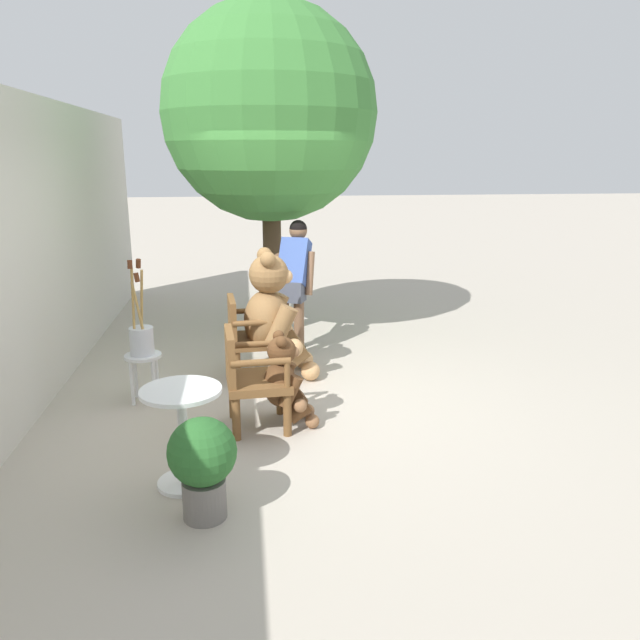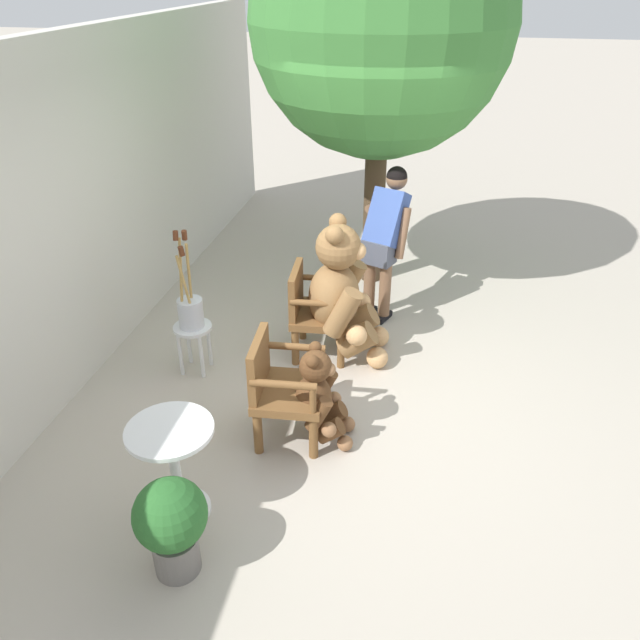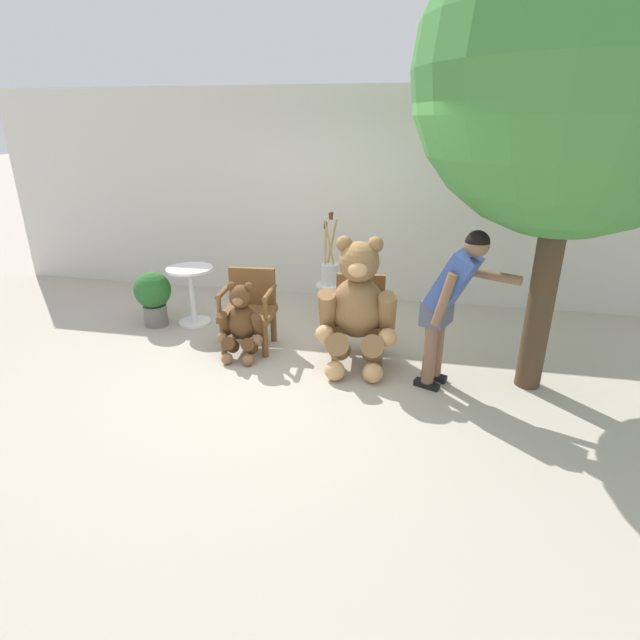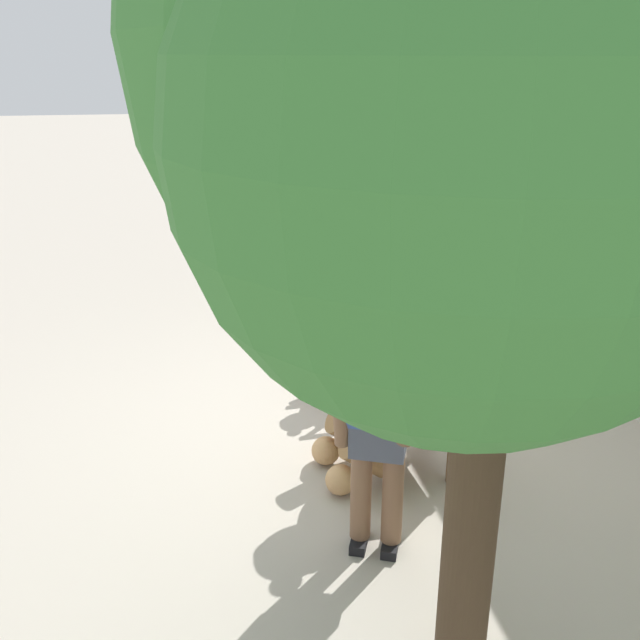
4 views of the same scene
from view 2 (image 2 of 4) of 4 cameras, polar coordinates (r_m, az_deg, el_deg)
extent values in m
plane|color=#B2A899|center=(5.43, 2.75, -6.76)|extent=(60.00, 60.00, 0.00)
cube|color=beige|center=(5.56, -22.38, 8.34)|extent=(10.00, 0.16, 2.80)
cube|color=brown|center=(4.77, -2.76, -6.65)|extent=(0.60, 0.56, 0.07)
cylinder|color=brown|center=(4.70, -0.60, -10.66)|extent=(0.07, 0.07, 0.37)
cylinder|color=brown|center=(5.05, 0.10, -7.29)|extent=(0.07, 0.07, 0.37)
cylinder|color=brown|center=(4.76, -5.69, -10.21)|extent=(0.07, 0.07, 0.37)
cylinder|color=brown|center=(5.11, -4.61, -6.91)|extent=(0.07, 0.07, 0.37)
cube|color=brown|center=(4.66, -5.63, -4.00)|extent=(0.52, 0.10, 0.42)
cylinder|color=brown|center=(4.42, -3.38, -5.92)|extent=(0.09, 0.48, 0.06)
cylinder|color=brown|center=(4.45, -0.66, -7.27)|extent=(0.05, 0.05, 0.22)
cylinder|color=brown|center=(4.82, -2.35, -2.46)|extent=(0.09, 0.48, 0.06)
cylinder|color=brown|center=(4.86, 0.13, -3.72)|extent=(0.05, 0.05, 0.22)
cube|color=brown|center=(5.77, 0.09, 0.48)|extent=(0.60, 0.56, 0.07)
cylinder|color=brown|center=(5.67, 1.93, -2.72)|extent=(0.07, 0.07, 0.37)
cylinder|color=brown|center=(6.06, 2.32, -0.39)|extent=(0.07, 0.07, 0.37)
cylinder|color=brown|center=(5.71, -2.27, -2.45)|extent=(0.07, 0.07, 0.37)
cylinder|color=brown|center=(6.10, -1.61, -0.15)|extent=(0.07, 0.07, 0.37)
cube|color=brown|center=(5.68, -2.21, 2.76)|extent=(0.52, 0.10, 0.42)
cylinder|color=brown|center=(5.43, -0.21, 1.53)|extent=(0.09, 0.48, 0.06)
cylinder|color=brown|center=(5.46, 1.98, 0.38)|extent=(0.05, 0.05, 0.22)
cylinder|color=brown|center=(5.87, 0.38, 3.84)|extent=(0.09, 0.48, 0.06)
cylinder|color=brown|center=(5.90, 2.41, 2.77)|extent=(0.05, 0.05, 0.22)
ellipsoid|color=olive|center=(5.65, 1.29, 2.18)|extent=(0.58, 0.50, 0.63)
sphere|color=olive|center=(5.44, 1.68, 6.70)|extent=(0.40, 0.40, 0.40)
ellipsoid|color=tan|center=(5.44, 3.48, 6.31)|extent=(0.20, 0.16, 0.15)
sphere|color=black|center=(5.43, 3.48, 6.41)|extent=(0.06, 0.06, 0.06)
sphere|color=olive|center=(5.23, 1.32, 7.77)|extent=(0.16, 0.16, 0.16)
sphere|color=olive|center=(5.51, 1.64, 8.95)|extent=(0.16, 0.16, 0.16)
cylinder|color=olive|center=(5.38, 2.10, 0.66)|extent=(0.21, 0.36, 0.48)
sphere|color=tan|center=(5.47, 3.36, -1.42)|extent=(0.19, 0.19, 0.19)
cylinder|color=olive|center=(5.90, 2.60, 3.45)|extent=(0.21, 0.36, 0.48)
sphere|color=tan|center=(6.01, 3.77, 1.65)|extent=(0.19, 0.19, 0.19)
cylinder|color=olive|center=(5.66, 3.42, -1.82)|extent=(0.26, 0.41, 0.37)
sphere|color=tan|center=(5.73, 5.25, -3.45)|extent=(0.20, 0.20, 0.20)
cylinder|color=olive|center=(5.95, 3.64, -0.11)|extent=(0.26, 0.41, 0.37)
sphere|color=tan|center=(6.04, 5.39, -1.52)|extent=(0.20, 0.20, 0.20)
ellipsoid|color=brown|center=(4.75, -0.63, -7.21)|extent=(0.36, 0.31, 0.39)
sphere|color=brown|center=(4.57, -0.41, -4.26)|extent=(0.25, 0.25, 0.25)
ellipsoid|color=#8C603D|center=(4.58, 0.89, -4.54)|extent=(0.12, 0.10, 0.09)
sphere|color=black|center=(4.57, 0.89, -4.47)|extent=(0.04, 0.04, 0.04)
sphere|color=brown|center=(4.44, -0.73, -3.80)|extent=(0.10, 0.10, 0.10)
sphere|color=brown|center=(4.60, -0.42, -2.53)|extent=(0.10, 0.10, 0.10)
cylinder|color=brown|center=(4.60, -0.13, -8.62)|extent=(0.12, 0.22, 0.29)
sphere|color=#8C603D|center=(4.67, 0.82, -10.00)|extent=(0.12, 0.12, 0.12)
cylinder|color=brown|center=(4.89, 0.41, -5.99)|extent=(0.12, 0.22, 0.29)
sphere|color=#8C603D|center=(4.97, 1.31, -7.20)|extent=(0.12, 0.12, 0.12)
cylinder|color=brown|center=(4.79, 0.93, -10.07)|extent=(0.16, 0.25, 0.23)
sphere|color=#8C603D|center=(4.84, 2.30, -11.19)|extent=(0.12, 0.12, 0.12)
cylinder|color=brown|center=(4.95, 1.19, -8.54)|extent=(0.16, 0.25, 0.23)
sphere|color=#8C603D|center=(5.01, 2.53, -9.49)|extent=(0.12, 0.12, 0.12)
cube|color=black|center=(6.52, 5.81, 0.30)|extent=(0.26, 0.17, 0.06)
cylinder|color=brown|center=(6.32, 6.01, 3.76)|extent=(0.12, 0.12, 0.82)
cube|color=black|center=(6.60, 4.44, 0.73)|extent=(0.26, 0.17, 0.06)
cylinder|color=brown|center=(6.39, 4.59, 4.17)|extent=(0.12, 0.12, 0.82)
cube|color=#4C5160|center=(6.24, 5.42, 6.28)|extent=(0.32, 0.36, 0.24)
cube|color=#385199|center=(6.22, 6.10, 9.27)|extent=(0.51, 0.46, 0.57)
sphere|color=brown|center=(6.26, 7.03, 12.68)|extent=(0.21, 0.21, 0.21)
sphere|color=black|center=(6.25, 7.04, 12.86)|extent=(0.21, 0.21, 0.21)
cylinder|color=brown|center=(6.50, 5.68, 10.67)|extent=(0.55, 0.29, 0.10)
cylinder|color=brown|center=(6.19, 7.60, 7.86)|extent=(0.21, 0.15, 0.51)
cylinder|color=silver|center=(5.61, -11.58, -0.66)|extent=(0.34, 0.34, 0.03)
cylinder|color=silver|center=(5.84, -11.90, -2.02)|extent=(0.04, 0.04, 0.43)
cylinder|color=silver|center=(5.68, -12.63, -3.06)|extent=(0.04, 0.04, 0.43)
cylinder|color=silver|center=(5.77, -10.08, -2.24)|extent=(0.04, 0.04, 0.43)
cylinder|color=silver|center=(5.61, -10.77, -3.29)|extent=(0.04, 0.04, 0.43)
cylinder|color=silver|center=(5.53, -11.73, 0.63)|extent=(0.22, 0.22, 0.26)
cylinder|color=tan|center=(5.39, -11.84, 3.59)|extent=(0.16, 0.10, 0.73)
cylinder|color=#592D19|center=(5.23, -12.30, 7.60)|extent=(0.06, 0.05, 0.09)
cylinder|color=tan|center=(5.37, -12.15, 2.74)|extent=(0.04, 0.11, 0.62)
cylinder|color=#592D19|center=(5.22, -12.56, 6.17)|extent=(0.05, 0.06, 0.09)
cylinder|color=tan|center=(5.41, -12.59, 3.57)|extent=(0.16, 0.03, 0.72)
cylinder|color=#592D19|center=(5.25, -13.07, 7.53)|extent=(0.06, 0.04, 0.09)
cylinder|color=white|center=(4.06, -13.62, -9.78)|extent=(0.56, 0.56, 0.03)
cylinder|color=white|center=(4.30, -13.03, -13.48)|extent=(0.07, 0.07, 0.69)
cylinder|color=white|center=(4.53, -12.54, -16.52)|extent=(0.40, 0.40, 0.03)
cylinder|color=#473523|center=(7.01, 5.00, 11.34)|extent=(0.23, 0.23, 2.03)
sphere|color=#3D7F38|center=(6.66, 5.72, 25.56)|extent=(2.59, 2.59, 2.59)
sphere|color=#3D7F38|center=(7.30, 9.53, 23.66)|extent=(1.56, 1.56, 1.56)
cylinder|color=slate|center=(4.13, -12.98, -20.06)|extent=(0.28, 0.28, 0.26)
sphere|color=#286028|center=(3.89, -13.55, -16.91)|extent=(0.44, 0.44, 0.44)
camera|label=1|loc=(1.93, -107.94, -45.70)|focal=35.00mm
camera|label=3|loc=(6.78, 47.44, 13.41)|focal=28.00mm
camera|label=4|loc=(9.01, 15.12, 25.60)|focal=40.00mm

